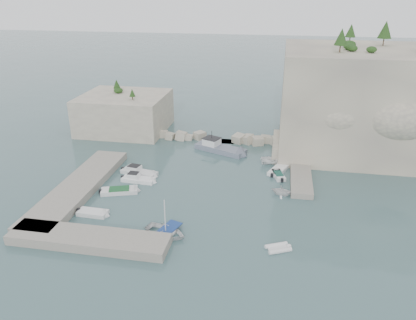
% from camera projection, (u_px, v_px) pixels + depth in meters
% --- Properties ---
extents(ground, '(400.00, 400.00, 0.00)m').
position_uv_depth(ground, '(200.00, 198.00, 54.50)').
color(ground, '#426164').
rests_on(ground, ground).
extents(cliff_east, '(26.00, 22.00, 17.00)m').
position_uv_depth(cliff_east, '(360.00, 100.00, 68.13)').
color(cliff_east, beige).
rests_on(cliff_east, ground).
extents(cliff_terrace, '(8.00, 10.00, 2.50)m').
position_uv_depth(cliff_terrace, '(297.00, 147.00, 68.13)').
color(cliff_terrace, beige).
rests_on(cliff_terrace, ground).
extents(outcrop_west, '(16.00, 14.00, 7.00)m').
position_uv_depth(outcrop_west, '(125.00, 113.00, 79.00)').
color(outcrop_west, beige).
rests_on(outcrop_west, ground).
extents(quay_west, '(5.00, 24.00, 1.10)m').
position_uv_depth(quay_west, '(79.00, 187.00, 56.18)').
color(quay_west, '#9E9689').
rests_on(quay_west, ground).
extents(quay_south, '(18.00, 4.00, 1.10)m').
position_uv_depth(quay_south, '(89.00, 239.00, 44.64)').
color(quay_south, '#9E9689').
rests_on(quay_south, ground).
extents(ledge_east, '(3.00, 16.00, 0.80)m').
position_uv_depth(ledge_east, '(301.00, 172.00, 61.16)').
color(ledge_east, '#9E9689').
rests_on(ledge_east, ground).
extents(breakwater, '(28.00, 3.00, 1.40)m').
position_uv_depth(breakwater, '(218.00, 137.00, 74.27)').
color(breakwater, beige).
rests_on(breakwater, ground).
extents(motorboat_e, '(4.13, 1.81, 0.70)m').
position_uv_depth(motorboat_e, '(93.00, 215.00, 50.45)').
color(motorboat_e, white).
rests_on(motorboat_e, ground).
extents(motorboat_a, '(6.42, 3.11, 1.40)m').
position_uv_depth(motorboat_a, '(139.00, 174.00, 61.33)').
color(motorboat_a, silver).
rests_on(motorboat_a, ground).
extents(motorboat_b, '(5.38, 2.03, 1.40)m').
position_uv_depth(motorboat_b, '(139.00, 181.00, 59.08)').
color(motorboat_b, white).
rests_on(motorboat_b, ground).
extents(motorboat_c, '(5.78, 3.59, 0.70)m').
position_uv_depth(motorboat_c, '(120.00, 192.00, 55.89)').
color(motorboat_c, silver).
rests_on(motorboat_c, ground).
extents(rowboat, '(5.96, 5.06, 1.05)m').
position_uv_depth(rowboat, '(166.00, 235.00, 46.43)').
color(rowboat, white).
rests_on(rowboat, ground).
extents(inflatable_dinghy, '(3.16, 2.47, 0.44)m').
position_uv_depth(inflatable_dinghy, '(278.00, 249.00, 43.82)').
color(inflatable_dinghy, silver).
rests_on(inflatable_dinghy, ground).
extents(tender_east_a, '(3.32, 3.01, 1.52)m').
position_uv_depth(tender_east_a, '(281.00, 195.00, 55.28)').
color(tender_east_a, white).
rests_on(tender_east_a, ground).
extents(tender_east_b, '(2.39, 4.05, 0.70)m').
position_uv_depth(tender_east_b, '(278.00, 177.00, 60.45)').
color(tender_east_b, white).
rests_on(tender_east_b, ground).
extents(tender_east_c, '(3.69, 5.82, 0.70)m').
position_uv_depth(tender_east_c, '(279.00, 171.00, 62.38)').
color(tender_east_c, white).
rests_on(tender_east_c, ground).
extents(tender_east_d, '(4.12, 2.38, 1.50)m').
position_uv_depth(tender_east_d, '(272.00, 164.00, 64.85)').
color(tender_east_d, white).
rests_on(tender_east_d, ground).
extents(work_boat, '(10.19, 6.51, 2.20)m').
position_uv_depth(work_boat, '(220.00, 151.00, 69.86)').
color(work_boat, slate).
rests_on(work_boat, ground).
extents(rowboat_mast, '(0.10, 0.10, 4.20)m').
position_uv_depth(rowboat_mast, '(165.00, 215.00, 45.40)').
color(rowboat_mast, white).
rests_on(rowboat_mast, rowboat).
extents(vegetation, '(53.48, 13.88, 13.40)m').
position_uv_depth(vegetation, '(335.00, 41.00, 66.52)').
color(vegetation, '#1E4219').
rests_on(vegetation, ground).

